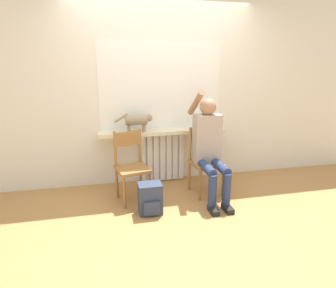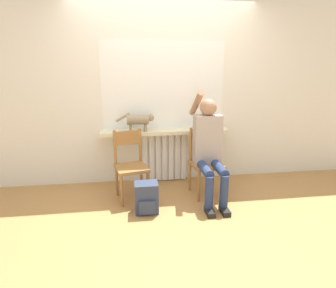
{
  "view_description": "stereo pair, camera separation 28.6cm",
  "coord_description": "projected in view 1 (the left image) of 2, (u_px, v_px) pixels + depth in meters",
  "views": [
    {
      "loc": [
        -0.77,
        -2.71,
        1.67
      ],
      "look_at": [
        0.0,
        0.74,
        0.68
      ],
      "focal_mm": 30.0,
      "sensor_mm": 36.0,
      "label": 1
    },
    {
      "loc": [
        -0.48,
        -2.76,
        1.67
      ],
      "look_at": [
        0.0,
        0.74,
        0.68
      ],
      "focal_mm": 30.0,
      "sensor_mm": 36.0,
      "label": 2
    }
  ],
  "objects": [
    {
      "name": "windowsill",
      "position": [
        163.0,
        132.0,
        3.95
      ],
      "size": [
        1.78,
        0.28,
        0.05
      ],
      "color": "beige",
      "rests_on": "radiator"
    },
    {
      "name": "wall_with_window",
      "position": [
        160.0,
        89.0,
        3.95
      ],
      "size": [
        7.0,
        0.06,
        2.7
      ],
      "color": "white",
      "rests_on": "ground_plane"
    },
    {
      "name": "window_glass",
      "position": [
        161.0,
        86.0,
        3.9
      ],
      "size": [
        1.71,
        0.01,
        1.19
      ],
      "color": "white",
      "rests_on": "windowsill"
    },
    {
      "name": "radiator",
      "position": [
        162.0,
        156.0,
        4.14
      ],
      "size": [
        0.67,
        0.08,
        0.75
      ],
      "color": "white",
      "rests_on": "ground_plane"
    },
    {
      "name": "person",
      "position": [
        209.0,
        145.0,
        3.55
      ],
      "size": [
        0.36,
        1.03,
        1.39
      ],
      "color": "navy",
      "rests_on": "ground_plane"
    },
    {
      "name": "chair_left",
      "position": [
        131.0,
        166.0,
        3.52
      ],
      "size": [
        0.45,
        0.45,
        0.89
      ],
      "rotation": [
        0.0,
        0.0,
        0.22
      ],
      "color": "#9E6B38",
      "rests_on": "ground_plane"
    },
    {
      "name": "cat",
      "position": [
        138.0,
        120.0,
        3.78
      ],
      "size": [
        0.52,
        0.14,
        0.27
      ],
      "color": "#9E896B",
      "rests_on": "windowsill"
    },
    {
      "name": "backpack",
      "position": [
        150.0,
        199.0,
        3.26
      ],
      "size": [
        0.27,
        0.23,
        0.36
      ],
      "color": "#333D56",
      "rests_on": "ground_plane"
    },
    {
      "name": "chair_right",
      "position": [
        205.0,
        160.0,
        3.73
      ],
      "size": [
        0.43,
        0.43,
        0.89
      ],
      "rotation": [
        0.0,
        0.0,
        0.13
      ],
      "color": "#9E6B38",
      "rests_on": "ground_plane"
    },
    {
      "name": "ground_plane",
      "position": [
        182.0,
        219.0,
        3.16
      ],
      "size": [
        12.0,
        12.0,
        0.0
      ],
      "primitive_type": "plane",
      "color": "#B27F47"
    }
  ]
}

